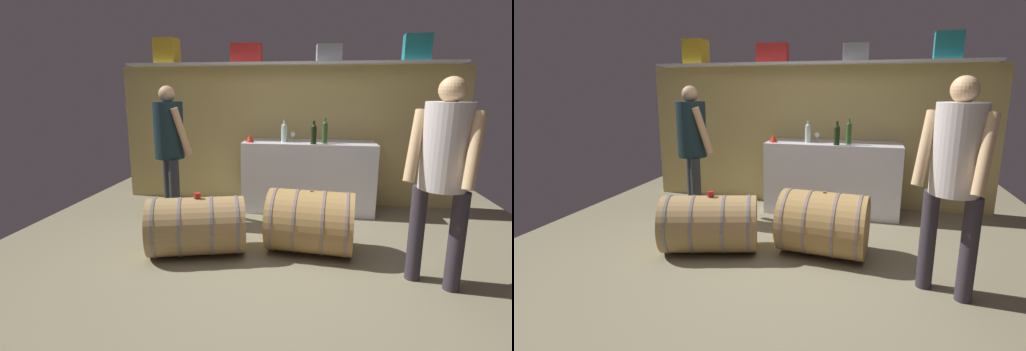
{
  "view_description": "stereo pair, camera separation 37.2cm",
  "coord_description": "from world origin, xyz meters",
  "views": [
    {
      "loc": [
        0.35,
        -3.01,
        1.59
      ],
      "look_at": [
        -0.19,
        0.58,
        0.76
      ],
      "focal_mm": 26.25,
      "sensor_mm": 36.0,
      "label": 1
    },
    {
      "loc": [
        0.71,
        -2.94,
        1.59
      ],
      "look_at": [
        -0.19,
        0.58,
        0.76
      ],
      "focal_mm": 26.25,
      "sensor_mm": 36.0,
      "label": 2
    }
  ],
  "objects": [
    {
      "name": "ground_plane",
      "position": [
        0.0,
        0.57,
        -0.01
      ],
      "size": [
        5.94,
        7.74,
        0.02
      ],
      "primitive_type": "cube",
      "color": "#7B7358"
    },
    {
      "name": "back_wall_panel",
      "position": [
        0.0,
        2.27,
        0.96
      ],
      "size": [
        4.74,
        0.1,
        1.91
      ],
      "primitive_type": "cube",
      "color": "tan",
      "rests_on": "ground"
    },
    {
      "name": "high_shelf_board",
      "position": [
        0.0,
        2.12,
        1.93
      ],
      "size": [
        4.36,
        0.4,
        0.03
      ],
      "primitive_type": "cube",
      "color": "silver",
      "rests_on": "back_wall_panel"
    },
    {
      "name": "toolcase_yellow",
      "position": [
        -1.66,
        2.12,
        2.11
      ],
      "size": [
        0.31,
        0.27,
        0.33
      ],
      "primitive_type": "cube",
      "rotation": [
        0.0,
        0.0,
        -0.06
      ],
      "color": "yellow",
      "rests_on": "high_shelf_board"
    },
    {
      "name": "toolcase_red",
      "position": [
        -0.55,
        2.12,
        2.07
      ],
      "size": [
        0.42,
        0.23,
        0.25
      ],
      "primitive_type": "cube",
      "rotation": [
        0.0,
        0.0,
        0.06
      ],
      "color": "red",
      "rests_on": "high_shelf_board"
    },
    {
      "name": "toolcase_grey",
      "position": [
        0.53,
        2.12,
        2.05
      ],
      "size": [
        0.33,
        0.25,
        0.22
      ],
      "primitive_type": "cube",
      "rotation": [
        0.0,
        0.0,
        0.08
      ],
      "color": "gray",
      "rests_on": "high_shelf_board"
    },
    {
      "name": "toolcase_teal",
      "position": [
        1.61,
        2.12,
        2.1
      ],
      "size": [
        0.33,
        0.27,
        0.32
      ],
      "primitive_type": "cube",
      "rotation": [
        0.0,
        0.0,
        -0.08
      ],
      "color": "teal",
      "rests_on": "high_shelf_board"
    },
    {
      "name": "work_cabinet",
      "position": [
        0.31,
        1.91,
        0.46
      ],
      "size": [
        1.71,
        0.6,
        0.93
      ],
      "primitive_type": "cube",
      "color": "white",
      "rests_on": "ground"
    },
    {
      "name": "wine_bottle_dark",
      "position": [
        0.37,
        1.69,
        1.06
      ],
      "size": [
        0.07,
        0.07,
        0.29
      ],
      "color": "black",
      "rests_on": "work_cabinet"
    },
    {
      "name": "wine_bottle_green",
      "position": [
        0.51,
        1.78,
        1.07
      ],
      "size": [
        0.07,
        0.07,
        0.32
      ],
      "color": "#325828",
      "rests_on": "work_cabinet"
    },
    {
      "name": "wine_bottle_clear",
      "position": [
        -0.01,
        1.85,
        1.05
      ],
      "size": [
        0.08,
        0.08,
        0.28
      ],
      "color": "#ACC7B6",
      "rests_on": "work_cabinet"
    },
    {
      "name": "wine_glass",
      "position": [
        0.09,
        1.92,
        1.01
      ],
      "size": [
        0.07,
        0.07,
        0.13
      ],
      "color": "white",
      "rests_on": "work_cabinet"
    },
    {
      "name": "red_funnel",
      "position": [
        -0.45,
        1.76,
        0.98
      ],
      "size": [
        0.11,
        0.11,
        0.1
      ],
      "primitive_type": "cone",
      "color": "red",
      "rests_on": "work_cabinet"
    },
    {
      "name": "wine_barrel_near",
      "position": [
        -0.74,
        0.32,
        0.29
      ],
      "size": [
        1.04,
        0.79,
        0.58
      ],
      "rotation": [
        0.0,
        0.0,
        0.26
      ],
      "color": "#A07E4D",
      "rests_on": "ground"
    },
    {
      "name": "wine_barrel_far",
      "position": [
        0.36,
        0.53,
        0.32
      ],
      "size": [
        0.89,
        0.7,
        0.64
      ],
      "rotation": [
        0.0,
        0.0,
        -0.1
      ],
      "color": "#A47E47",
      "rests_on": "ground"
    },
    {
      "name": "tasting_cup",
      "position": [
        -0.72,
        0.32,
        0.6
      ],
      "size": [
        0.06,
        0.06,
        0.05
      ],
      "primitive_type": "cylinder",
      "color": "red",
      "rests_on": "wine_barrel_near"
    },
    {
      "name": "winemaker_pouring",
      "position": [
        1.37,
        0.03,
        1.04
      ],
      "size": [
        0.56,
        0.5,
        1.69
      ],
      "rotation": [
        0.0,
        0.0,
        2.65
      ],
      "color": "#332D35",
      "rests_on": "ground"
    },
    {
      "name": "visitor_tasting",
      "position": [
        -1.31,
        1.18,
        1.01
      ],
      "size": [
        0.49,
        0.54,
        1.64
      ],
      "rotation": [
        0.0,
        0.0,
        -0.96
      ],
      "color": "#272B31",
      "rests_on": "ground"
    }
  ]
}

